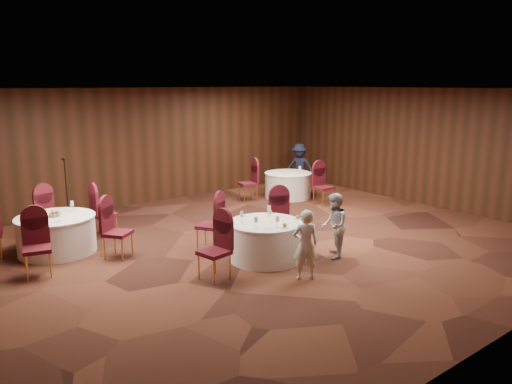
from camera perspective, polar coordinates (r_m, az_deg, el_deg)
ground at (r=10.40m, az=-0.19°, el=-6.26°), size 12.00×12.00×0.00m
room_shell at (r=9.95m, az=-0.20°, el=4.52°), size 12.00×12.00×12.00m
table_main at (r=9.58m, az=1.04°, el=-5.54°), size 1.42×1.42×0.74m
table_left at (r=10.73m, az=-21.83°, el=-4.48°), size 1.53×1.53×0.74m
table_right at (r=14.75m, az=3.67°, el=0.82°), size 1.38×1.38×0.74m
chairs_main at (r=9.85m, az=-2.39°, el=-4.29°), size 3.00×2.08×1.00m
chairs_left at (r=10.71m, az=-21.64°, el=-3.81°), size 2.89×3.02×1.00m
chairs_right at (r=14.09m, az=3.35°, el=0.79°), size 1.92×2.31×1.00m
tabletop_main at (r=9.47m, az=1.89°, el=-2.85°), size 1.13×1.08×0.22m
tabletop_left at (r=10.62m, az=-22.02°, el=-2.17°), size 0.82×0.81×0.22m
tabletop_right at (r=14.58m, az=5.04°, el=2.75°), size 0.08×0.08×0.22m
mic_stand at (r=12.14m, az=-20.68°, el=-1.93°), size 0.24×0.24×1.67m
woman_a at (r=8.60m, az=5.66°, el=-6.01°), size 0.54×0.47×1.24m
woman_b at (r=9.73m, az=8.90°, el=-3.82°), size 0.78×0.78×1.27m
man_c at (r=15.88m, az=5.00°, el=2.92°), size 0.93×1.09×1.46m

